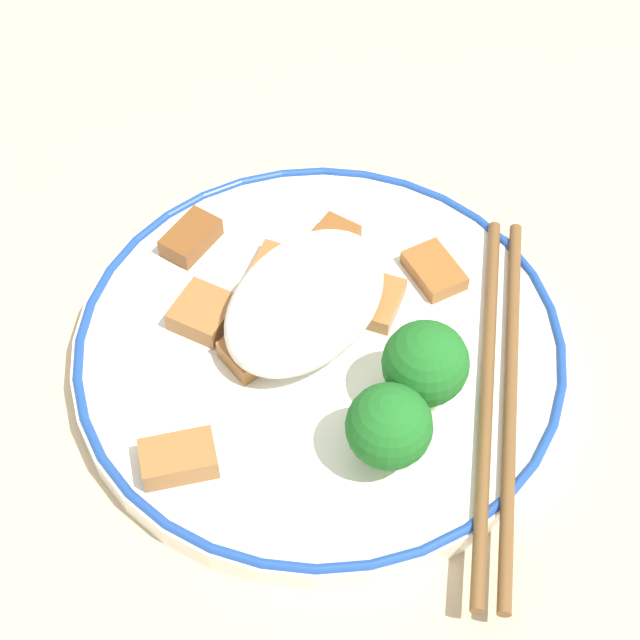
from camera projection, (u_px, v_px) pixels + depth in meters
name	position (u px, v px, depth m)	size (l,w,h in m)	color
ground_plane	(320.00, 360.00, 0.56)	(3.00, 3.00, 0.00)	#C6B28E
plate	(320.00, 350.00, 0.55)	(0.25, 0.25, 0.02)	white
rice_mound	(305.00, 301.00, 0.54)	(0.10, 0.07, 0.04)	white
broccoli_back_left	(389.00, 427.00, 0.48)	(0.04, 0.04, 0.05)	#7FB756
broccoli_back_center	(422.00, 369.00, 0.50)	(0.04, 0.04, 0.05)	#7FB756
meat_near_front	(329.00, 245.00, 0.58)	(0.03, 0.02, 0.01)	brown
meat_near_left	(204.00, 313.00, 0.55)	(0.03, 0.03, 0.01)	#9E6633
meat_near_right	(434.00, 270.00, 0.57)	(0.04, 0.04, 0.01)	#995B28
meat_near_back	(372.00, 300.00, 0.56)	(0.04, 0.03, 0.01)	#9E6633
meat_on_rice_edge	(179.00, 459.00, 0.50)	(0.04, 0.04, 0.01)	#9E6633
meat_mid_left	(272.00, 274.00, 0.57)	(0.04, 0.03, 0.01)	#9E6633
meat_mid_right	(253.00, 350.00, 0.54)	(0.03, 0.03, 0.01)	#995B28
meat_far_scatter	(191.00, 238.00, 0.58)	(0.03, 0.02, 0.01)	brown
chopsticks	(499.00, 395.00, 0.52)	(0.21, 0.12, 0.01)	brown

